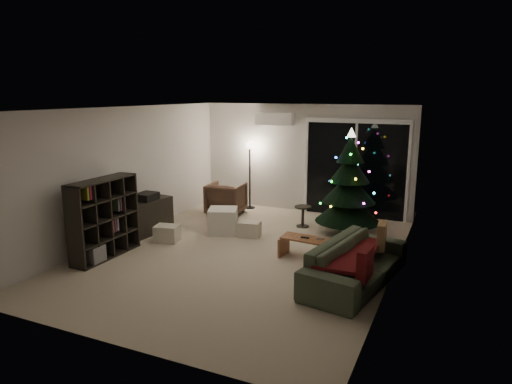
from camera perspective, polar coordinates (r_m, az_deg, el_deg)
room at (r=8.94m, az=5.23°, el=1.08°), size 6.50×7.51×2.60m
bookshelf at (r=8.23m, az=-19.29°, el=-3.00°), size 0.35×1.35×1.35m
media_cabinet at (r=9.31m, az=-13.38°, el=-3.03°), size 0.51×1.12×0.68m
stereo at (r=9.21m, az=-13.51°, el=-0.56°), size 0.34×0.41×0.14m
armchair at (r=10.48m, az=-3.75°, el=-0.84°), size 0.87×0.89×0.73m
ottoman at (r=9.14m, az=-4.16°, el=-3.61°), size 0.72×0.72×0.50m
cardboard_box_a at (r=8.79m, az=-11.08°, el=-5.10°), size 0.49×0.42×0.31m
cardboard_box_b at (r=8.92m, az=-0.84°, el=-4.65°), size 0.48×0.39×0.30m
side_table at (r=9.58m, az=5.87°, el=-3.06°), size 0.42×0.42×0.44m
floor_lamp at (r=10.95m, az=-0.78°, el=1.95°), size 0.25×0.25×1.56m
sofa at (r=6.90m, az=12.37°, el=-8.66°), size 1.23×2.29×0.63m
sofa_throw at (r=6.87m, az=11.61°, el=-7.45°), size 0.68×1.56×0.05m
cushion_a at (r=7.38m, az=15.44°, el=-5.31°), size 0.16×0.43×0.42m
cushion_b at (r=6.16m, az=13.49°, el=-8.74°), size 0.15×0.42×0.42m
coffee_table at (r=7.78m, az=7.17°, el=-7.11°), size 1.16×0.50×0.35m
remote_a at (r=7.76m, az=6.14°, el=-5.67°), size 0.14×0.04×0.02m
remote_b at (r=7.73m, az=8.02°, el=-5.78°), size 0.14×0.08×0.02m
christmas_tree at (r=9.12m, az=11.57°, el=1.30°), size 1.45×1.45×2.10m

